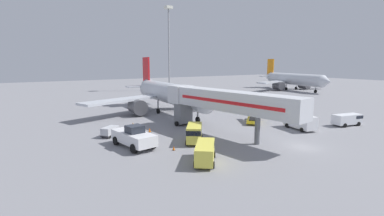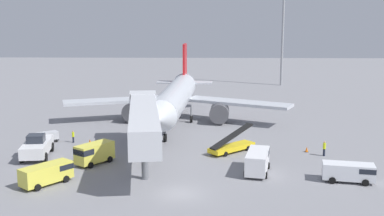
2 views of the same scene
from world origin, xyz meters
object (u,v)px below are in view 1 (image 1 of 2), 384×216
object	(u,v)px
jet_bridge	(221,101)
safety_cone_bravo	(150,130)
ground_crew_worker_foreground	(133,128)
pushback_tug	(134,137)
service_van_near_left	(348,119)
service_van_far_left	(194,133)
airplane_background	(292,80)
baggage_cart_far_right	(110,131)
ground_crew_worker_midground	(300,112)
apron_light_mast	(169,34)
service_van_far_center	(205,151)
service_van_near_center	(299,121)
safety_cone_charlie	(174,148)
airplane_at_gate	(169,94)
safety_cone_alpha	(287,115)
belt_loader_truck	(253,118)

from	to	relation	value
jet_bridge	safety_cone_bravo	bearing A→B (deg)	139.02
ground_crew_worker_foreground	safety_cone_bravo	size ratio (longest dim) A/B	2.49
pushback_tug	service_van_near_left	bearing A→B (deg)	-12.67
service_van_far_left	airplane_background	size ratio (longest dim) A/B	0.14
jet_bridge	baggage_cart_far_right	distance (m)	16.30
ground_crew_worker_midground	apron_light_mast	distance (m)	63.04
service_van_near_left	service_van_far_center	world-z (taller)	service_van_far_center
service_van_near_center	safety_cone_charlie	bearing A→B (deg)	177.15
ground_crew_worker_midground	airplane_background	world-z (taller)	airplane_background
jet_bridge	ground_crew_worker_foreground	world-z (taller)	jet_bridge
service_van_near_left	ground_crew_worker_foreground	distance (m)	34.97
airplane_at_gate	safety_cone_charlie	distance (m)	25.91
jet_bridge	ground_crew_worker_midground	bearing A→B (deg)	6.25
safety_cone_alpha	apron_light_mast	bearing A→B (deg)	84.20
pushback_tug	apron_light_mast	xyz separation A→B (m)	(38.25, 61.14, 19.07)
service_van_near_left	safety_cone_charlie	world-z (taller)	service_van_near_left
pushback_tug	airplane_background	size ratio (longest dim) A/B	0.21
service_van_near_center	ground_crew_worker_foreground	distance (m)	25.72
service_van_far_left	service_van_far_center	distance (m)	7.33
service_van_far_center	safety_cone_bravo	bearing A→B (deg)	87.89
belt_loader_truck	baggage_cart_far_right	world-z (taller)	belt_loader_truck
apron_light_mast	ground_crew_worker_foreground	bearing A→B (deg)	-123.26
service_van_near_left	service_van_near_center	bearing A→B (deg)	162.87
airplane_at_gate	service_van_far_center	distance (m)	30.28
belt_loader_truck	safety_cone_charlie	size ratio (longest dim) A/B	11.64
service_van_far_left	airplane_background	bearing A→B (deg)	29.39
service_van_near_left	safety_cone_alpha	xyz separation A→B (m)	(-2.05, 10.68, -0.76)
service_van_near_center	safety_cone_charlie	distance (m)	22.02
ground_crew_worker_foreground	safety_cone_alpha	distance (m)	30.08
service_van_far_left	safety_cone_alpha	world-z (taller)	service_van_far_left
safety_cone_charlie	jet_bridge	bearing A→B (deg)	16.98
baggage_cart_far_right	ground_crew_worker_foreground	size ratio (longest dim) A/B	1.80
airplane_at_gate	service_van_far_center	size ratio (longest dim) A/B	6.96
ground_crew_worker_midground	safety_cone_charlie	distance (m)	31.01
belt_loader_truck	apron_light_mast	world-z (taller)	apron_light_mast
service_van_near_center	airplane_background	xyz separation A→B (m)	(51.73, 41.79, 2.58)
jet_bridge	service_van_far_left	distance (m)	6.75
service_van_far_left	safety_cone_bravo	bearing A→B (deg)	106.34
service_van_far_left	apron_light_mast	distance (m)	73.29
service_van_near_left	ground_crew_worker_midground	size ratio (longest dim) A/B	2.89
jet_bridge	service_van_near_left	distance (m)	22.88
safety_cone_alpha	service_van_near_center	bearing A→B (deg)	-131.04
belt_loader_truck	service_van_far_left	distance (m)	16.67
service_van_near_center	jet_bridge	bearing A→B (deg)	162.59
service_van_far_center	jet_bridge	bearing A→B (deg)	43.69
airplane_at_gate	safety_cone_bravo	world-z (taller)	airplane_at_gate
pushback_tug	service_van_far_left	world-z (taller)	pushback_tug
pushback_tug	service_van_far_left	xyz separation A→B (m)	(7.31, -2.52, 0.03)
airplane_at_gate	baggage_cart_far_right	xyz separation A→B (m)	(-16.25, -12.24, -3.11)
airplane_at_gate	jet_bridge	distance (m)	20.08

